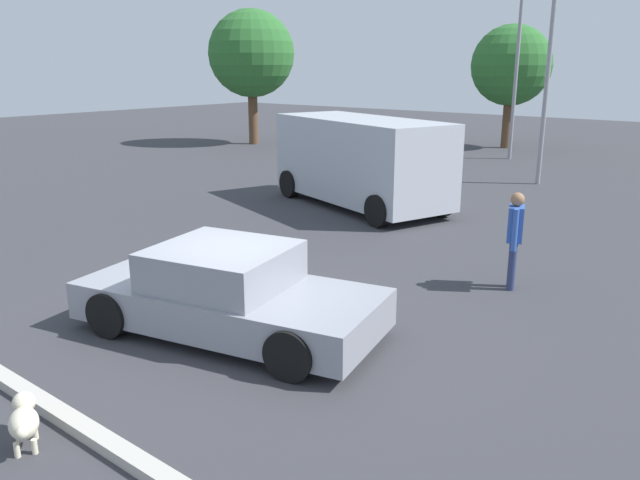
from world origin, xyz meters
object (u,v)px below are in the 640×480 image
(van_white, at_px, (361,160))
(pedestrian, at_px, (515,232))
(dog, at_px, (24,419))
(light_post_mid, at_px, (520,28))
(sedan_foreground, at_px, (228,294))
(light_post_near, at_px, (551,42))

(van_white, bearing_deg, pedestrian, -14.15)
(dog, bearing_deg, van_white, -42.48)
(van_white, relative_size, pedestrian, 3.46)
(light_post_mid, bearing_deg, pedestrian, -67.55)
(sedan_foreground, relative_size, dog, 7.07)
(sedan_foreground, bearing_deg, pedestrian, 47.53)
(sedan_foreground, xyz_separation_m, pedestrian, (2.38, 4.17, 0.40))
(pedestrian, height_order, light_post_mid, light_post_mid)
(van_white, xyz_separation_m, pedestrian, (5.63, -3.65, -0.27))
(sedan_foreground, height_order, light_post_near, light_post_near)
(dog, bearing_deg, pedestrian, -75.92)
(van_white, relative_size, light_post_near, 0.90)
(pedestrian, bearing_deg, van_white, -53.62)
(light_post_near, bearing_deg, sedan_foreground, -86.97)
(pedestrian, height_order, light_post_near, light_post_near)
(pedestrian, bearing_deg, dog, 54.47)
(pedestrian, bearing_deg, light_post_near, -92.96)
(sedan_foreground, relative_size, pedestrian, 2.77)
(pedestrian, xyz_separation_m, light_post_mid, (-5.99, 14.51, 3.99))
(sedan_foreground, distance_m, light_post_near, 14.45)
(van_white, distance_m, pedestrian, 6.71)
(light_post_near, distance_m, light_post_mid, 5.58)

